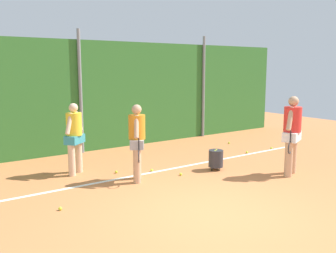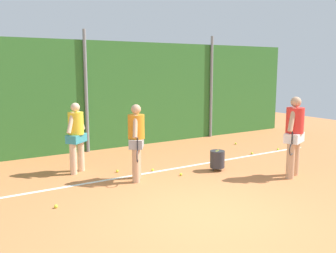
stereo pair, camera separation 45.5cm
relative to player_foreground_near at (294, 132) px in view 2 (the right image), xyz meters
name	(u,v)px [view 2 (the right image)]	position (x,y,z in m)	size (l,w,h in m)	color
ground_plane	(156,188)	(-3.13, 0.96, -1.05)	(25.10, 25.10, 0.00)	#C67542
hedge_fence_backdrop	(84,96)	(-3.13, 5.23, 0.61)	(16.32, 0.25, 3.32)	#33702D
fence_post_center	(86,92)	(-3.13, 5.05, 0.76)	(0.10, 0.10, 3.62)	gray
fence_post_right	(211,87)	(1.58, 5.05, 0.76)	(0.10, 0.10, 3.62)	gray
court_baseline_paint	(133,175)	(-3.13, 2.04, -1.04)	(11.92, 0.10, 0.01)	white
player_foreground_near	(294,132)	(0.00, 0.00, 0.00)	(0.78, 0.51, 1.87)	tan
player_midcourt	(136,138)	(-3.21, 1.68, -0.08)	(0.52, 0.72, 1.72)	tan
player_backcourt_far	(76,134)	(-4.14, 3.00, -0.09)	(0.59, 0.54, 1.70)	beige
ball_hopper	(217,159)	(-1.16, 1.33, -0.76)	(0.36, 0.36, 0.51)	#2D2D33
tennis_ball_2	(153,170)	(-2.54, 2.12, -1.02)	(0.07, 0.07, 0.07)	#CCDB33
tennis_ball_3	(252,153)	(0.82, 2.14, -1.02)	(0.07, 0.07, 0.07)	#CCDB33
tennis_ball_5	(56,206)	(-5.24, 0.93, -1.02)	(0.07, 0.07, 0.07)	#CCDB33
tennis_ball_6	(181,174)	(-2.17, 1.43, -1.02)	(0.07, 0.07, 0.07)	#CCDB33
tennis_ball_7	(278,149)	(1.88, 2.11, -1.02)	(0.07, 0.07, 0.07)	#CCDB33
tennis_ball_8	(236,143)	(1.38, 3.47, -1.02)	(0.07, 0.07, 0.07)	#CCDB33
tennis_ball_9	(117,171)	(-3.33, 2.48, -1.02)	(0.07, 0.07, 0.07)	#CCDB33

